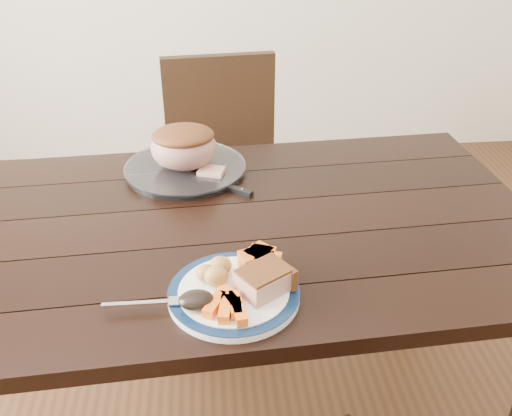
{
  "coord_description": "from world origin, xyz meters",
  "views": [
    {
      "loc": [
        -0.02,
        -1.21,
        1.52
      ],
      "look_at": [
        0.08,
        -0.02,
        0.8
      ],
      "focal_mm": 40.0,
      "sensor_mm": 36.0,
      "label": 1
    }
  ],
  "objects": [
    {
      "name": "chair_far",
      "position": [
        0.03,
        0.74,
        0.52
      ],
      "size": [
        0.46,
        0.47,
        0.93
      ],
      "rotation": [
        0.0,
        0.0,
        3.24
      ],
      "color": "black",
      "rests_on": "ground"
    },
    {
      "name": "plate_rim",
      "position": [
        0.01,
        -0.29,
        0.77
      ],
      "size": [
        0.27,
        0.27,
        0.02
      ],
      "primitive_type": "torus",
      "color": "#0B1E3B",
      "rests_on": "dinner_plate"
    },
    {
      "name": "dining_table",
      "position": [
        0.0,
        0.0,
        0.66
      ],
      "size": [
        1.65,
        1.0,
        0.75
      ],
      "rotation": [
        0.0,
        0.0,
        0.06
      ],
      "color": "black",
      "rests_on": "ground"
    },
    {
      "name": "serving_platter",
      "position": [
        -0.1,
        0.28,
        0.76
      ],
      "size": [
        0.34,
        0.34,
        0.02
      ],
      "primitive_type": "cylinder",
      "color": "white",
      "rests_on": "dining_table"
    },
    {
      "name": "fork",
      "position": [
        -0.15,
        -0.32,
        0.77
      ],
      "size": [
        0.18,
        0.03,
        0.0
      ],
      "rotation": [
        0.0,
        0.0,
        -0.0
      ],
      "color": "silver",
      "rests_on": "dinner_plate"
    },
    {
      "name": "pumpkin_wedges",
      "position": [
        0.07,
        -0.22,
        0.79
      ],
      "size": [
        0.1,
        0.09,
        0.04
      ],
      "color": "orange",
      "rests_on": "dinner_plate"
    },
    {
      "name": "cut_slice",
      "position": [
        -0.02,
        0.23,
        0.78
      ],
      "size": [
        0.08,
        0.07,
        0.02
      ],
      "primitive_type": "cube",
      "rotation": [
        0.0,
        0.0,
        -0.3
      ],
      "color": "tan",
      "rests_on": "serving_platter"
    },
    {
      "name": "carrot_batons",
      "position": [
        -0.0,
        -0.35,
        0.78
      ],
      "size": [
        0.09,
        0.11,
        0.02
      ],
      "color": "orange",
      "rests_on": "dinner_plate"
    },
    {
      "name": "dark_mushroom",
      "position": [
        -0.07,
        -0.34,
        0.79
      ],
      "size": [
        0.07,
        0.05,
        0.03
      ],
      "primitive_type": "ellipsoid",
      "color": "black",
      "rests_on": "dinner_plate"
    },
    {
      "name": "roasted_potatoes",
      "position": [
        -0.03,
        -0.25,
        0.79
      ],
      "size": [
        0.08,
        0.08,
        0.04
      ],
      "color": "gold",
      "rests_on": "dinner_plate"
    },
    {
      "name": "roast_joint",
      "position": [
        -0.1,
        0.28,
        0.83
      ],
      "size": [
        0.19,
        0.16,
        0.12
      ],
      "primitive_type": "ellipsoid",
      "color": "#A67065",
      "rests_on": "serving_platter"
    },
    {
      "name": "dinner_plate",
      "position": [
        0.01,
        -0.29,
        0.76
      ],
      "size": [
        0.27,
        0.27,
        0.02
      ],
      "primitive_type": "cylinder",
      "color": "white",
      "rests_on": "dining_table"
    },
    {
      "name": "carving_knife",
      "position": [
        0.0,
        0.18,
        0.76
      ],
      "size": [
        0.27,
        0.21,
        0.01
      ],
      "rotation": [
        0.0,
        0.0,
        -0.64
      ],
      "color": "silver",
      "rests_on": "dining_table"
    },
    {
      "name": "pork_slice",
      "position": [
        0.07,
        -0.29,
        0.79
      ],
      "size": [
        0.13,
        0.12,
        0.04
      ],
      "primitive_type": "cube",
      "rotation": [
        0.0,
        0.0,
        0.58
      ],
      "color": "tan",
      "rests_on": "dinner_plate"
    }
  ]
}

